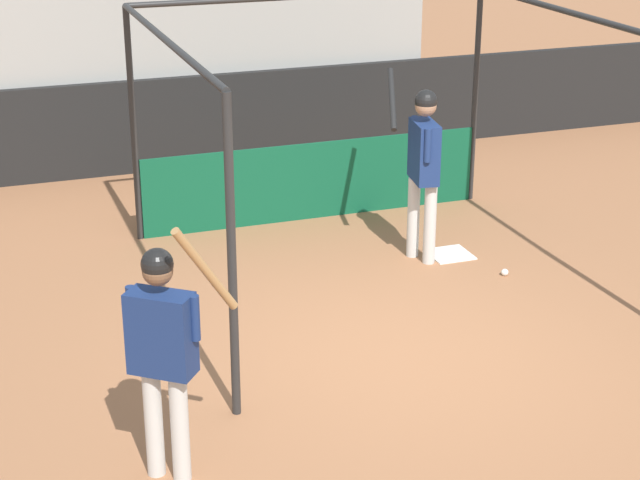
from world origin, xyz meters
TOP-DOWN VIEW (x-y plane):
  - ground_plane at (0.00, 0.00)m, footprint 60.00×60.00m
  - outfield_wall at (0.00, 6.06)m, footprint 24.00×0.12m
  - bleacher_section at (0.00, 7.72)m, footprint 5.95×3.20m
  - batting_cage at (0.47, 2.78)m, footprint 4.19×4.14m
  - home_plate at (1.47, 1.97)m, footprint 0.44×0.44m
  - player_batter at (1.11, 1.98)m, footprint 0.53×0.95m
  - player_waiting at (-2.26, -1.16)m, footprint 0.76×0.58m
  - baseball at (1.75, 1.27)m, footprint 0.07×0.07m

SIDE VIEW (x-z plane):
  - ground_plane at x=0.00m, z-range 0.00..0.00m
  - home_plate at x=1.47m, z-range 0.00..0.02m
  - baseball at x=1.75m, z-range 0.00..0.07m
  - outfield_wall at x=0.00m, z-range 0.00..1.24m
  - player_waiting at x=-2.26m, z-range 0.06..2.05m
  - player_batter at x=1.11m, z-range 0.15..2.11m
  - batting_cage at x=0.47m, z-range -0.16..2.46m
  - bleacher_section at x=0.00m, z-range -0.01..2.91m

